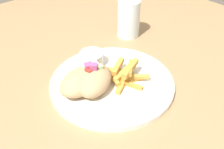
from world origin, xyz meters
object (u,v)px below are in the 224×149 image
(pita_sandwich_far, at_px, (82,80))
(sauce_ramekin, at_px, (92,58))
(pita_sandwich_near, at_px, (95,80))
(water_glass, at_px, (129,20))
(plate, at_px, (112,82))
(fries_pile, at_px, (124,74))

(pita_sandwich_far, distance_m, sauce_ramekin, 0.10)
(pita_sandwich_near, height_order, water_glass, water_glass)
(plate, height_order, water_glass, water_glass)
(pita_sandwich_near, relative_size, pita_sandwich_far, 0.97)
(fries_pile, distance_m, sauce_ramekin, 0.10)
(pita_sandwich_far, bearing_deg, pita_sandwich_near, -57.98)
(pita_sandwich_near, relative_size, sauce_ramekin, 2.12)
(plate, xyz_separation_m, pita_sandwich_far, (-0.07, 0.03, 0.03))
(pita_sandwich_far, bearing_deg, fries_pile, -34.71)
(pita_sandwich_far, distance_m, water_glass, 0.31)
(pita_sandwich_near, bearing_deg, plate, -39.57)
(pita_sandwich_near, xyz_separation_m, pita_sandwich_far, (-0.02, 0.02, -0.00))
(plate, relative_size, pita_sandwich_far, 2.16)
(sauce_ramekin, relative_size, water_glass, 0.55)
(plate, bearing_deg, sauce_ramekin, 85.08)
(pita_sandwich_far, xyz_separation_m, water_glass, (0.28, 0.13, 0.02))
(plate, distance_m, fries_pile, 0.04)
(fries_pile, bearing_deg, sauce_ramekin, 101.27)
(pita_sandwich_far, relative_size, water_glass, 1.21)
(plate, bearing_deg, pita_sandwich_near, 172.74)
(pita_sandwich_far, relative_size, sauce_ramekin, 2.18)
(plate, relative_size, fries_pile, 2.56)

